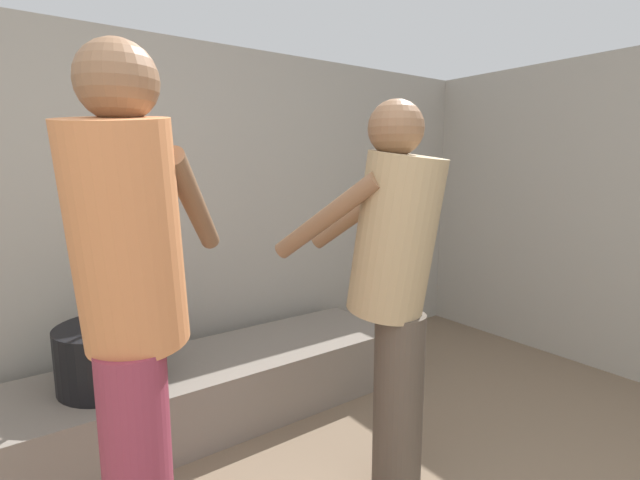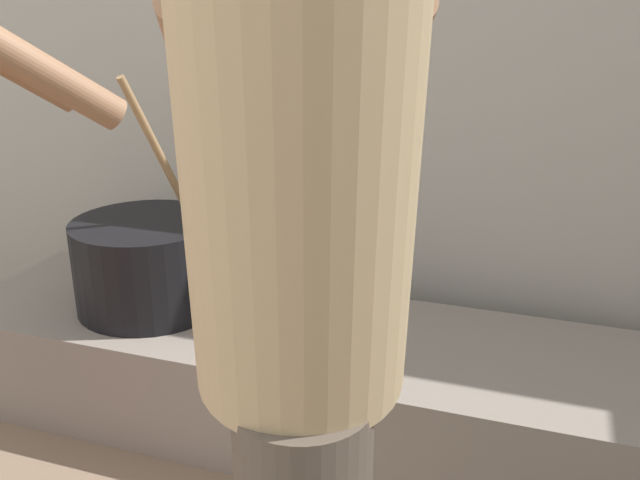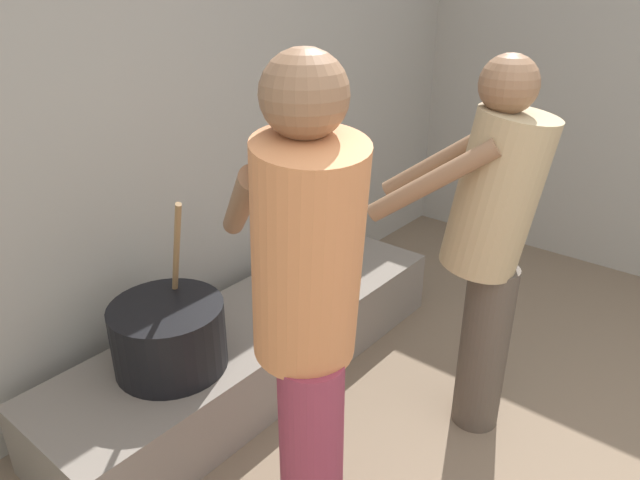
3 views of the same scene
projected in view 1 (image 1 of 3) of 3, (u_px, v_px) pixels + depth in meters
The scene contains 5 objects.
block_enclosure_rear at pixel (110, 224), 2.52m from camera, with size 5.69×0.20×2.03m, color #9E998E.
hearth_ledge at pixel (212, 388), 2.44m from camera, with size 2.14×0.60×0.34m, color slate.
cooking_pot_main at pixel (110, 354), 2.10m from camera, with size 0.46×0.46×0.74m.
cook_in_orange_shirt at pixel (131, 295), 1.33m from camera, with size 0.65×0.74×1.67m.
cook_in_tan_shirt at pixel (394, 278), 1.79m from camera, with size 0.54×0.73×1.57m.
Camera 1 is at (-0.54, -0.24, 1.33)m, focal length 25.81 mm.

